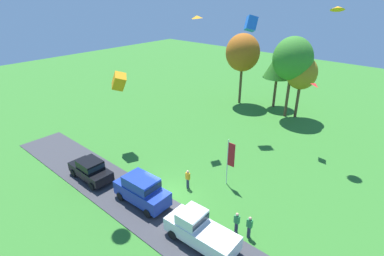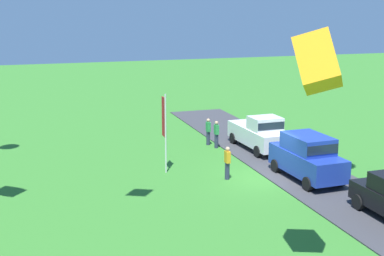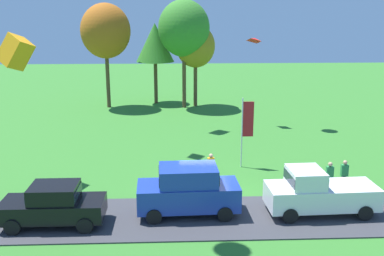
% 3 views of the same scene
% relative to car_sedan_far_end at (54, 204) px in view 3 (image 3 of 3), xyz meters
% --- Properties ---
extents(ground_plane, '(120.00, 120.00, 0.00)m').
position_rel_car_sedan_far_end_xyz_m(ground_plane, '(6.70, 2.81, -1.04)').
color(ground_plane, '#337528').
extents(pavement_strip, '(36.00, 4.40, 0.06)m').
position_rel_car_sedan_far_end_xyz_m(pavement_strip, '(6.70, 0.49, -1.01)').
color(pavement_strip, '#38383D').
rests_on(pavement_strip, ground).
extents(car_sedan_far_end, '(4.40, 1.96, 1.84)m').
position_rel_car_sedan_far_end_xyz_m(car_sedan_far_end, '(0.00, 0.00, 0.00)').
color(car_sedan_far_end, black).
rests_on(car_sedan_far_end, ground).
extents(car_suv_mid_row, '(4.67, 2.18, 2.28)m').
position_rel_car_sedan_far_end_xyz_m(car_suv_mid_row, '(5.85, 0.85, 0.25)').
color(car_suv_mid_row, '#1E389E').
rests_on(car_suv_mid_row, ground).
extents(car_pickup_by_flagpole, '(5.07, 2.20, 2.14)m').
position_rel_car_sedan_far_end_xyz_m(car_pickup_by_flagpole, '(11.75, 0.68, 0.07)').
color(car_pickup_by_flagpole, white).
rests_on(car_pickup_by_flagpole, ground).
extents(person_watching_sky, '(0.36, 0.24, 1.71)m').
position_rel_car_sedan_far_end_xyz_m(person_watching_sky, '(13.12, 3.00, -0.16)').
color(person_watching_sky, '#2D334C').
rests_on(person_watching_sky, ground).
extents(person_on_lawn, '(0.36, 0.24, 1.71)m').
position_rel_car_sedan_far_end_xyz_m(person_on_lawn, '(13.97, 3.23, -0.16)').
color(person_on_lawn, '#2D334C').
rests_on(person_on_lawn, ground).
extents(person_beside_suv, '(0.36, 0.24, 1.71)m').
position_rel_car_sedan_far_end_xyz_m(person_beside_suv, '(7.20, 4.64, -0.16)').
color(person_beside_suv, '#2D334C').
rests_on(person_beside_suv, ground).
extents(tree_far_right, '(4.68, 4.68, 9.88)m').
position_rel_car_sedan_far_end_xyz_m(tree_far_right, '(-1.08, 25.20, 6.23)').
color(tree_far_right, brown).
rests_on(tree_far_right, ground).
extents(tree_right_of_center, '(3.79, 3.79, 8.00)m').
position_rel_car_sedan_far_end_xyz_m(tree_right_of_center, '(3.46, 27.02, 5.03)').
color(tree_right_of_center, brown).
rests_on(tree_right_of_center, ground).
extents(tree_far_left, '(4.83, 4.83, 10.21)m').
position_rel_car_sedan_far_end_xyz_m(tree_far_left, '(6.28, 24.80, 6.48)').
color(tree_far_left, brown).
rests_on(tree_far_left, ground).
extents(tree_center_back, '(3.76, 3.76, 7.93)m').
position_rel_car_sedan_far_end_xyz_m(tree_center_back, '(7.40, 25.46, 4.79)').
color(tree_center_back, brown).
rests_on(tree_center_back, ground).
extents(flag_banner, '(0.71, 0.08, 4.21)m').
position_rel_car_sedan_far_end_xyz_m(flag_banner, '(9.48, 7.30, 1.63)').
color(flag_banner, silver).
rests_on(flag_banner, ground).
extents(kite_box_trailing_tail, '(2.09, 1.53, 2.10)m').
position_rel_car_sedan_far_end_xyz_m(kite_box_trailing_tail, '(-3.02, 5.96, 5.98)').
color(kite_box_trailing_tail, orange).
extents(kite_diamond_high_left, '(1.28, 1.26, 0.56)m').
position_rel_car_sedan_far_end_xyz_m(kite_diamond_high_left, '(11.73, 17.95, 5.86)').
color(kite_diamond_high_left, red).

